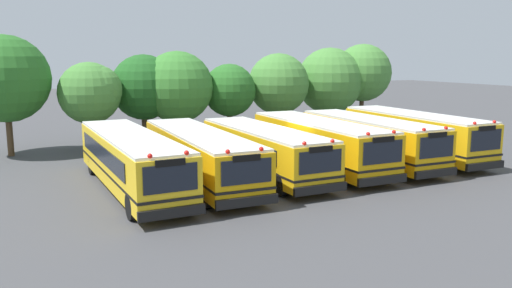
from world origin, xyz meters
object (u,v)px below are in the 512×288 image
at_px(school_bus_1, 199,154).
at_px(tree_6, 331,80).
at_px(tree_0, 4,80).
at_px(school_bus_5, 414,133).
at_px(school_bus_0, 131,159).
at_px(tree_7, 361,72).
at_px(school_bus_2, 264,149).
at_px(tree_5, 278,83).
at_px(tree_4, 231,90).
at_px(tree_1, 92,92).
at_px(tree_3, 176,87).
at_px(school_bus_4, 369,139).
at_px(school_bus_3, 319,142).
at_px(tree_2, 142,87).

distance_m(school_bus_1, tree_6, 19.21).
bearing_deg(tree_0, school_bus_5, -26.81).
distance_m(school_bus_0, tree_7, 23.96).
xyz_separation_m(school_bus_2, tree_5, (6.79, 11.30, 2.61)).
xyz_separation_m(tree_0, tree_4, (14.28, -0.02, -0.94)).
bearing_deg(school_bus_5, school_bus_1, 2.18).
bearing_deg(tree_4, school_bus_0, -130.48).
bearing_deg(school_bus_1, tree_1, -71.62).
height_order(school_bus_1, tree_6, tree_6).
relative_size(school_bus_1, tree_1, 2.08).
distance_m(school_bus_5, tree_3, 15.60).
bearing_deg(school_bus_0, school_bus_4, 178.67).
height_order(school_bus_0, school_bus_3, school_bus_3).
distance_m(school_bus_0, tree_6, 21.82).
distance_m(school_bus_0, tree_0, 12.47).
relative_size(tree_3, tree_6, 0.95).
bearing_deg(tree_1, tree_4, 2.49).
distance_m(tree_4, tree_6, 8.83).
distance_m(school_bus_3, tree_7, 15.99).
bearing_deg(tree_3, tree_7, 0.70).
xyz_separation_m(tree_4, tree_5, (3.87, 0.20, 0.38)).
relative_size(school_bus_0, tree_7, 1.70).
xyz_separation_m(tree_0, tree_7, (25.71, 0.30, 0.13)).
distance_m(school_bus_3, school_bus_5, 6.56).
relative_size(school_bus_2, tree_7, 1.52).
distance_m(school_bus_0, tree_3, 12.67).
height_order(tree_2, tree_5, tree_5).
bearing_deg(tree_5, tree_4, -177.11).
bearing_deg(tree_4, tree_3, 178.15).
xyz_separation_m(school_bus_3, tree_5, (3.43, 11.03, 2.53)).
height_order(tree_5, tree_7, tree_7).
xyz_separation_m(tree_2, tree_4, (6.05, -0.85, -0.26)).
bearing_deg(tree_5, school_bus_4, -91.44).
xyz_separation_m(school_bus_5, tree_4, (-7.00, 10.74, 2.12)).
bearing_deg(tree_3, tree_4, -1.85).
height_order(school_bus_3, tree_0, tree_0).
xyz_separation_m(school_bus_2, school_bus_5, (9.93, 0.36, 0.11)).
distance_m(tree_2, tree_7, 17.51).
relative_size(school_bus_0, tree_4, 2.17).
bearing_deg(school_bus_1, school_bus_4, -178.69).
distance_m(school_bus_2, school_bus_5, 9.93).
distance_m(school_bus_0, school_bus_2, 6.49).
bearing_deg(tree_6, school_bus_5, -98.90).
xyz_separation_m(tree_0, tree_5, (18.15, 0.18, -0.57)).
relative_size(tree_1, tree_6, 0.84).
height_order(school_bus_1, tree_1, tree_1).
height_order(tree_0, tree_3, tree_0).
height_order(school_bus_2, tree_5, tree_5).
bearing_deg(school_bus_2, tree_3, -85.35).
bearing_deg(school_bus_4, tree_2, -49.85).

